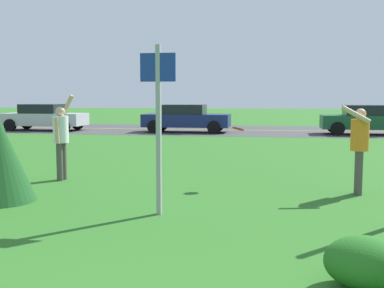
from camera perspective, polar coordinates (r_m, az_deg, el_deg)
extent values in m
plane|color=#2D6B23|center=(14.17, 6.68, -1.93)|extent=(120.00, 120.00, 0.00)
cube|color=#424244|center=(26.54, 8.17, 1.62)|extent=(120.00, 8.54, 0.01)
cube|color=yellow|center=(26.54, 8.17, 1.63)|extent=(120.00, 0.16, 0.00)
ellipsoid|color=#23661E|center=(5.09, 19.81, -13.16)|extent=(0.77, 0.65, 0.52)
sphere|color=orange|center=(5.14, 20.82, -12.49)|extent=(0.07, 0.07, 0.07)
cube|color=#93969B|center=(7.52, -4.00, 1.59)|extent=(0.07, 0.10, 2.67)
cube|color=navy|center=(7.49, -4.11, 9.13)|extent=(0.56, 0.03, 0.44)
cylinder|color=silver|center=(11.02, -15.42, 1.70)|extent=(0.34, 0.34, 0.60)
sphere|color=tan|center=(11.00, -15.48, 3.78)|extent=(0.21, 0.21, 0.21)
cylinder|color=#4C4742|center=(11.17, -15.11, -1.96)|extent=(0.14, 0.14, 0.85)
cylinder|color=#4C4742|center=(11.02, -15.54, -2.07)|extent=(0.14, 0.14, 0.85)
cylinder|color=tan|center=(11.15, -14.74, 4.37)|extent=(0.36, 0.12, 0.54)
cylinder|color=tan|center=(10.84, -15.84, 1.54)|extent=(0.12, 0.10, 0.57)
cylinder|color=orange|center=(9.60, 19.43, 1.02)|extent=(0.34, 0.34, 0.60)
sphere|color=tan|center=(9.58, 19.51, 3.40)|extent=(0.21, 0.21, 0.21)
cylinder|color=#4C4742|center=(9.60, 19.33, -3.32)|extent=(0.14, 0.14, 0.85)
cylinder|color=#4C4742|center=(9.76, 19.24, -3.17)|extent=(0.14, 0.14, 0.85)
cylinder|color=tan|center=(9.37, 19.01, 3.35)|extent=(0.54, 0.13, 0.35)
cylinder|color=tan|center=(9.79, 19.20, 1.01)|extent=(0.12, 0.10, 0.57)
cylinder|color=red|center=(9.95, 5.52, 1.84)|extent=(0.26, 0.25, 0.11)
torus|color=red|center=(9.95, 5.52, 1.80)|extent=(0.26, 0.25, 0.11)
cube|color=#B7BABF|center=(27.59, -17.23, 2.85)|extent=(4.50, 1.82, 0.66)
cube|color=black|center=(27.62, -17.45, 4.03)|extent=(2.10, 1.64, 0.52)
cylinder|color=black|center=(27.75, -13.52, 2.37)|extent=(0.66, 0.22, 0.66)
cylinder|color=black|center=(26.13, -15.06, 2.13)|extent=(0.66, 0.22, 0.66)
cylinder|color=black|center=(29.12, -19.13, 2.36)|extent=(0.66, 0.22, 0.66)
cylinder|color=black|center=(27.58, -20.92, 2.13)|extent=(0.66, 0.22, 0.66)
cube|color=navy|center=(24.99, -0.64, 2.84)|extent=(4.50, 1.82, 0.66)
cube|color=black|center=(24.99, -0.87, 4.15)|extent=(2.10, 1.64, 0.52)
cylinder|color=black|center=(25.66, 3.13, 2.26)|extent=(0.66, 0.22, 0.66)
cylinder|color=black|center=(23.89, 2.63, 2.00)|extent=(0.66, 0.22, 0.66)
cylinder|color=black|center=(26.20, -3.62, 2.32)|extent=(0.66, 0.22, 0.66)
cylinder|color=black|center=(24.48, -4.59, 2.08)|extent=(0.66, 0.22, 0.66)
cube|color=#194C2D|center=(24.99, 20.32, 2.48)|extent=(4.50, 1.82, 0.66)
cube|color=black|center=(24.95, 20.14, 3.79)|extent=(2.10, 1.64, 0.52)
cylinder|color=black|center=(25.66, 16.54, 2.03)|extent=(0.66, 0.22, 0.66)
cylinder|color=black|center=(23.89, 17.03, 1.76)|extent=(0.66, 0.22, 0.66)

